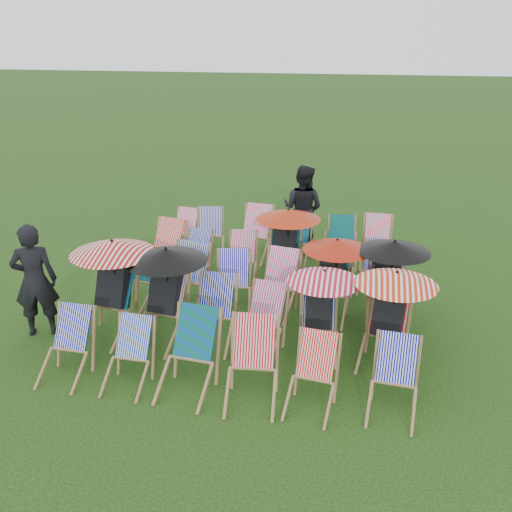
% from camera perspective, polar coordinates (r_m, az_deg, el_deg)
% --- Properties ---
extents(ground, '(100.00, 100.00, 0.00)m').
position_cam_1_polar(ground, '(9.18, -0.42, -5.58)').
color(ground, black).
rests_on(ground, ground).
extents(deckchair_0, '(0.60, 0.82, 0.87)m').
position_cam_1_polar(deckchair_0, '(7.79, -18.55, -8.61)').
color(deckchair_0, '#926944').
rests_on(deckchair_0, ground).
extents(deckchair_1, '(0.57, 0.78, 0.82)m').
position_cam_1_polar(deckchair_1, '(7.43, -12.71, -9.74)').
color(deckchair_1, '#926944').
rests_on(deckchair_1, ground).
extents(deckchair_2, '(0.74, 0.97, 0.98)m').
position_cam_1_polar(deckchair_2, '(7.16, -6.82, -9.86)').
color(deckchair_2, '#926944').
rests_on(deckchair_2, ground).
extents(deckchair_3, '(0.70, 0.93, 0.96)m').
position_cam_1_polar(deckchair_3, '(6.95, -0.40, -10.86)').
color(deckchair_3, '#926944').
rests_on(deckchair_3, ground).
extents(deckchair_4, '(0.67, 0.85, 0.84)m').
position_cam_1_polar(deckchair_4, '(6.88, 5.64, -11.91)').
color(deckchair_4, '#926944').
rests_on(deckchair_4, ground).
extents(deckchair_5, '(0.65, 0.85, 0.86)m').
position_cam_1_polar(deckchair_5, '(6.94, 13.66, -12.06)').
color(deckchair_5, '#926944').
rests_on(deckchair_5, ground).
extents(deckchair_6, '(1.21, 1.28, 1.43)m').
position_cam_1_polar(deckchair_6, '(8.50, -14.48, -3.01)').
color(deckchair_6, '#926944').
rests_on(deckchair_6, ground).
extents(deckchair_7, '(1.17, 1.24, 1.38)m').
position_cam_1_polar(deckchair_7, '(8.20, -9.40, -3.74)').
color(deckchair_7, '#926944').
rests_on(deckchair_7, ground).
extents(deckchair_8, '(0.62, 0.87, 0.94)m').
position_cam_1_polar(deckchair_8, '(8.13, -4.39, -5.79)').
color(deckchair_8, '#926944').
rests_on(deckchair_8, ground).
extents(deckchair_9, '(0.74, 0.92, 0.90)m').
position_cam_1_polar(deckchair_9, '(7.95, 0.54, -6.58)').
color(deckchair_9, '#926944').
rests_on(deckchair_9, ground).
extents(deckchair_10, '(1.01, 1.07, 1.20)m').
position_cam_1_polar(deckchair_10, '(7.86, 6.41, -5.52)').
color(deckchair_10, '#926944').
rests_on(deckchair_10, ground).
extents(deckchair_11, '(1.09, 1.16, 1.29)m').
position_cam_1_polar(deckchair_11, '(7.78, 13.09, -5.95)').
color(deckchair_11, '#926944').
rests_on(deckchair_11, ground).
extents(deckchair_12, '(0.69, 0.86, 0.84)m').
position_cam_1_polar(deckchair_12, '(9.54, -11.71, -2.17)').
color(deckchair_12, '#926944').
rests_on(deckchair_12, ground).
extents(deckchair_13, '(0.75, 0.98, 0.99)m').
position_cam_1_polar(deckchair_13, '(9.19, -7.17, -2.28)').
color(deckchair_13, '#926944').
rests_on(deckchair_13, ground).
extents(deckchair_14, '(0.72, 0.91, 0.90)m').
position_cam_1_polar(deckchair_14, '(9.06, -2.32, -2.81)').
color(deckchair_14, '#926944').
rests_on(deckchair_14, ground).
extents(deckchair_15, '(0.79, 0.98, 0.95)m').
position_cam_1_polar(deckchair_15, '(8.99, 2.02, -2.84)').
color(deckchair_15, '#926944').
rests_on(deckchair_15, ground).
extents(deckchair_16, '(1.05, 1.11, 1.25)m').
position_cam_1_polar(deckchair_16, '(8.85, 7.60, -2.14)').
color(deckchair_16, '#926944').
rests_on(deckchair_16, ground).
extents(deckchair_17, '(1.09, 1.13, 1.29)m').
position_cam_1_polar(deckchair_17, '(8.83, 13.12, -2.46)').
color(deckchair_17, '#926944').
rests_on(deckchair_17, ground).
extents(deckchair_18, '(0.81, 1.01, 0.97)m').
position_cam_1_polar(deckchair_18, '(10.44, -9.40, 0.56)').
color(deckchair_18, '#926944').
rests_on(deckchair_18, ground).
extents(deckchair_19, '(0.61, 0.80, 0.82)m').
position_cam_1_polar(deckchair_19, '(10.32, -6.17, 0.02)').
color(deckchair_19, '#926944').
rests_on(deckchair_19, ground).
extents(deckchair_20, '(0.61, 0.81, 0.84)m').
position_cam_1_polar(deckchair_20, '(10.10, -1.47, -0.29)').
color(deckchair_20, '#926944').
rests_on(deckchair_20, ground).
extents(deckchair_21, '(1.12, 1.17, 1.33)m').
position_cam_1_polar(deckchair_21, '(9.93, 2.87, 1.04)').
color(deckchair_21, '#926944').
rests_on(deckchair_21, ground).
extents(deckchair_22, '(0.61, 0.85, 0.91)m').
position_cam_1_polar(deckchair_22, '(9.92, 8.19, -0.73)').
color(deckchair_22, '#926944').
rests_on(deckchair_22, ground).
extents(deckchair_23, '(0.63, 0.81, 0.82)m').
position_cam_1_polar(deckchair_23, '(9.96, 11.87, -1.18)').
color(deckchair_23, '#926944').
rests_on(deckchair_23, ground).
extents(deckchair_24, '(0.67, 0.84, 0.83)m').
position_cam_1_polar(deckchair_24, '(11.54, -7.43, 2.39)').
color(deckchair_24, '#926944').
rests_on(deckchair_24, ground).
extents(deckchair_25, '(0.72, 0.90, 0.88)m').
position_cam_1_polar(deckchair_25, '(11.34, -4.64, 2.28)').
color(deckchair_25, '#926944').
rests_on(deckchair_25, ground).
extents(deckchair_26, '(0.76, 0.98, 0.98)m').
position_cam_1_polar(deckchair_26, '(11.12, -0.26, 2.23)').
color(deckchair_26, '#926944').
rests_on(deckchair_26, ground).
extents(deckchair_27, '(0.62, 0.81, 0.83)m').
position_cam_1_polar(deckchair_27, '(11.03, 4.01, 1.60)').
color(deckchair_27, '#926944').
rests_on(deckchair_27, ground).
extents(deckchair_28, '(0.65, 0.85, 0.87)m').
position_cam_1_polar(deckchair_28, '(10.96, 8.61, 1.35)').
color(deckchair_28, '#926944').
rests_on(deckchair_28, ground).
extents(deckchair_29, '(0.63, 0.85, 0.90)m').
position_cam_1_polar(deckchair_29, '(11.03, 11.97, 1.35)').
color(deckchair_29, '#926944').
rests_on(deckchair_29, ground).
extents(person_left, '(0.73, 0.61, 1.71)m').
position_cam_1_polar(person_left, '(8.79, -21.25, -2.30)').
color(person_left, black).
rests_on(person_left, ground).
extents(person_rear, '(1.02, 0.90, 1.75)m').
position_cam_1_polar(person_rear, '(11.42, 4.69, 4.74)').
color(person_rear, black).
rests_on(person_rear, ground).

